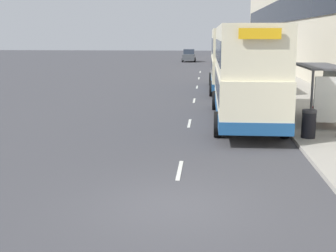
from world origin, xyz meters
The scene contains 16 objects.
ground_plane centered at (0.00, 0.00, 0.00)m, with size 220.00×220.00×0.00m, color #424247.
pavement centered at (6.50, 38.50, 0.07)m, with size 5.00×93.00×0.14m.
terrace_facade centered at (10.49, 38.50, 7.32)m, with size 3.10×93.00×14.64m.
lane_mark_0 centered at (0.00, 2.97, 0.01)m, with size 0.12×2.00×0.01m.
lane_mark_1 centered at (0.00, 10.41, 0.01)m, with size 0.12×2.00×0.01m.
lane_mark_2 centered at (0.00, 17.84, 0.01)m, with size 0.12×2.00×0.01m.
lane_mark_3 centered at (0.00, 25.28, 0.01)m, with size 0.12×2.00×0.01m.
lane_mark_4 centered at (0.00, 32.72, 0.01)m, with size 0.12×2.00×0.01m.
lane_mark_5 centered at (0.00, 40.16, 0.01)m, with size 0.12×2.00×0.01m.
bus_shelter centered at (5.77, 10.18, 1.88)m, with size 1.60×4.20×2.48m.
double_decker_bus_near centered at (2.47, 10.92, 2.28)m, with size 2.85×10.55×4.30m.
double_decker_bus_ahead centered at (2.34, 23.27, 2.28)m, with size 2.85×10.36×4.30m.
car_0 centered at (-1.99, 59.77, 0.90)m, with size 1.97×4.01×1.84m.
car_1 centered at (3.11, 48.19, 0.84)m, with size 2.09×3.84×1.70m.
car_2 centered at (3.09, 57.30, 0.85)m, with size 1.90×4.22×1.71m.
litter_bin centered at (4.55, 7.17, 0.67)m, with size 0.55×0.55×1.05m.
Camera 1 is at (0.76, -10.23, 3.90)m, focal length 50.00 mm.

